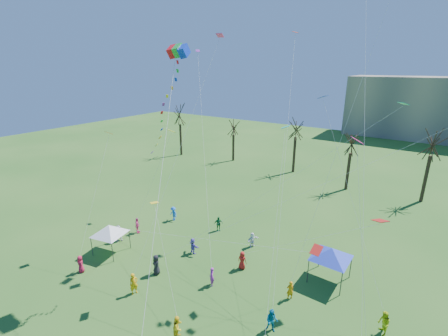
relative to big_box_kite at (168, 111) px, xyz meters
The scene contains 6 objects.
bare_tree_row 31.49m from the big_box_kite, 76.61° to the left, with size 68.90×9.14×10.07m.
big_box_kite is the anchor object (origin of this frame).
canopy_tent_white 13.90m from the big_box_kite, 168.74° to the right, with size 3.77×3.77×2.89m.
canopy_tent_blue 17.68m from the big_box_kite, 27.82° to the left, with size 4.21×4.21×3.16m.
festival_crowd 13.78m from the big_box_kite, 11.64° to the left, with size 25.96×14.30×1.85m.
small_kites_aloft 8.59m from the big_box_kite, 34.52° to the left, with size 27.26×19.37×32.87m.
Camera 1 is at (12.11, -11.56, 17.57)m, focal length 25.00 mm.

